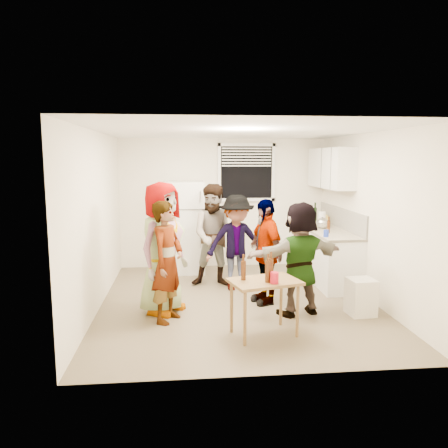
{
  "coord_description": "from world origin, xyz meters",
  "views": [
    {
      "loc": [
        -0.81,
        -6.22,
        2.12
      ],
      "look_at": [
        -0.18,
        0.19,
        1.15
      ],
      "focal_mm": 35.0,
      "sensor_mm": 36.0,
      "label": 1
    }
  ],
  "objects": [
    {
      "name": "guest_back_left",
      "position": [
        -0.25,
        0.88,
        0.0
      ],
      "size": [
        1.02,
        1.79,
        0.65
      ],
      "primitive_type": "imported",
      "rotation": [
        0.0,
        0.0,
        -0.12
      ],
      "color": "brown",
      "rests_on": "ground"
    },
    {
      "name": "beer_bottle_table",
      "position": [
        0.18,
        -1.33,
        0.68
      ],
      "size": [
        0.07,
        0.07,
        0.25
      ],
      "primitive_type": "cylinder",
      "color": "#47230C",
      "rests_on": "serving_table"
    },
    {
      "name": "guest_back_right",
      "position": [
        0.06,
        0.65,
        0.0
      ],
      "size": [
        1.14,
        1.63,
        0.57
      ],
      "primitive_type": "imported",
      "rotation": [
        0.0,
        0.0,
        0.09
      ],
      "color": "#444449",
      "rests_on": "ground"
    },
    {
      "name": "kettle",
      "position": [
        1.65,
        1.17,
        0.9
      ],
      "size": [
        0.28,
        0.24,
        0.21
      ],
      "primitive_type": null,
      "rotation": [
        0.0,
        0.0,
        0.14
      ],
      "color": "silver",
      "rests_on": "countertop"
    },
    {
      "name": "red_cup",
      "position": [
        0.25,
        -1.38,
        0.68
      ],
      "size": [
        0.1,
        0.1,
        0.13
      ],
      "primitive_type": "cylinder",
      "color": "red",
      "rests_on": "serving_table"
    },
    {
      "name": "wine_bottle",
      "position": [
        1.75,
        1.92,
        0.9
      ],
      "size": [
        0.07,
        0.07,
        0.28
      ],
      "primitive_type": "cylinder",
      "color": "black",
      "rests_on": "countertop"
    },
    {
      "name": "trash_bin",
      "position": [
        1.61,
        -0.69,
        0.25
      ],
      "size": [
        0.37,
        0.37,
        0.5
      ],
      "primitive_type": "cube",
      "rotation": [
        0.0,
        0.0,
        0.08
      ],
      "color": "white",
      "rests_on": "ground"
    },
    {
      "name": "guest_stripe",
      "position": [
        -1.01,
        -0.66,
        0.0
      ],
      "size": [
        1.68,
        1.22,
        0.38
      ],
      "primitive_type": "imported",
      "rotation": [
        0.0,
        0.0,
        1.12
      ],
      "color": "#141933",
      "rests_on": "ground"
    },
    {
      "name": "picture_frame",
      "position": [
        1.92,
        1.75,
        0.98
      ],
      "size": [
        0.02,
        0.2,
        0.16
      ],
      "primitive_type": "cube",
      "color": "#E3C64B",
      "rests_on": "countertop"
    },
    {
      "name": "guest_orange",
      "position": [
        0.77,
        -0.58,
        0.0
      ],
      "size": [
        1.83,
        1.91,
        0.46
      ],
      "primitive_type": "imported",
      "rotation": [
        0.0,
        0.0,
        3.44
      ],
      "color": "#F7934A",
      "rests_on": "ground"
    },
    {
      "name": "room",
      "position": [
        0.0,
        0.0,
        0.0
      ],
      "size": [
        4.0,
        4.5,
        2.5
      ],
      "primitive_type": null,
      "color": "white",
      "rests_on": "ground"
    },
    {
      "name": "upper_cabinets",
      "position": [
        1.83,
        1.35,
        1.95
      ],
      "size": [
        0.34,
        1.6,
        0.7
      ],
      "primitive_type": "cube",
      "color": "white",
      "rests_on": "room"
    },
    {
      "name": "counter_lower",
      "position": [
        1.7,
        1.15,
        0.43
      ],
      "size": [
        0.6,
        2.2,
        0.86
      ],
      "primitive_type": "cube",
      "color": "white",
      "rests_on": "ground"
    },
    {
      "name": "beer_bottle_counter",
      "position": [
        1.6,
        0.69,
        0.9
      ],
      "size": [
        0.05,
        0.05,
        0.2
      ],
      "primitive_type": "cylinder",
      "color": "#47230C",
      "rests_on": "countertop"
    },
    {
      "name": "window",
      "position": [
        0.45,
        2.21,
        1.85
      ],
      "size": [
        1.12,
        0.1,
        1.06
      ],
      "primitive_type": null,
      "color": "white",
      "rests_on": "room"
    },
    {
      "name": "blue_cup",
      "position": [
        1.44,
        0.33,
        0.9
      ],
      "size": [
        0.08,
        0.08,
        0.11
      ],
      "primitive_type": "cylinder",
      "color": "#2037B0",
      "rests_on": "countertop"
    },
    {
      "name": "countertop",
      "position": [
        1.7,
        1.15,
        0.88
      ],
      "size": [
        0.64,
        2.22,
        0.04
      ],
      "primitive_type": "cube",
      "color": "#C3B79A",
      "rests_on": "counter_lower"
    },
    {
      "name": "serving_table",
      "position": [
        0.16,
        -1.24,
        0.0
      ],
      "size": [
        0.92,
        0.73,
        0.68
      ],
      "primitive_type": null,
      "rotation": [
        0.0,
        0.0,
        0.27
      ],
      "color": "brown",
      "rests_on": "ground"
    },
    {
      "name": "backsplash",
      "position": [
        1.99,
        1.15,
        1.08
      ],
      "size": [
        0.03,
        2.2,
        0.36
      ],
      "primitive_type": "cube",
      "color": "beige",
      "rests_on": "countertop"
    },
    {
      "name": "guest_grey",
      "position": [
        -1.08,
        -0.31,
        0.0
      ],
      "size": [
        2.0,
        1.71,
        0.58
      ],
      "primitive_type": "imported",
      "rotation": [
        0.0,
        0.0,
        1.02
      ],
      "color": "gray",
      "rests_on": "ground"
    },
    {
      "name": "paper_towel",
      "position": [
        1.68,
        1.29,
        0.9
      ],
      "size": [
        0.13,
        0.13,
        0.28
      ],
      "primitive_type": "cylinder",
      "color": "white",
      "rests_on": "countertop"
    },
    {
      "name": "guest_black",
      "position": [
        0.4,
        -0.06,
        0.0
      ],
      "size": [
        1.73,
        1.28,
        0.38
      ],
      "primitive_type": "imported",
      "rotation": [
        0.0,
        0.0,
        -1.31
      ],
      "color": "black",
      "rests_on": "ground"
    },
    {
      "name": "refrigerator",
      "position": [
        -0.75,
        1.88,
        0.85
      ],
      "size": [
        0.7,
        0.7,
        1.7
      ],
      "primitive_type": "cube",
      "color": "white",
      "rests_on": "ground"
    }
  ]
}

